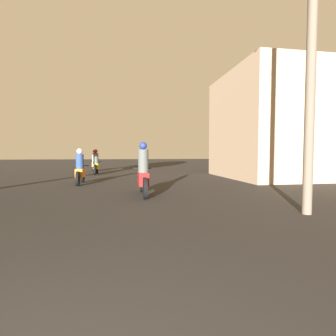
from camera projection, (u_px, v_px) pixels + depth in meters
motorcycle_red at (143, 174)px, 8.17m from camera, size 0.60×2.05×1.67m
motorcycle_orange at (80, 170)px, 11.17m from camera, size 0.60×1.89×1.52m
motorcycle_yellow at (96, 164)px, 16.44m from camera, size 0.60×1.95×1.58m
motorcycle_white at (95, 163)px, 19.57m from camera, size 0.60×2.05×1.58m
building_right_near at (276, 126)px, 14.19m from camera, size 5.45×6.26×5.58m
utility_pole_near at (312, 34)px, 5.45m from camera, size 1.60×0.20×7.27m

